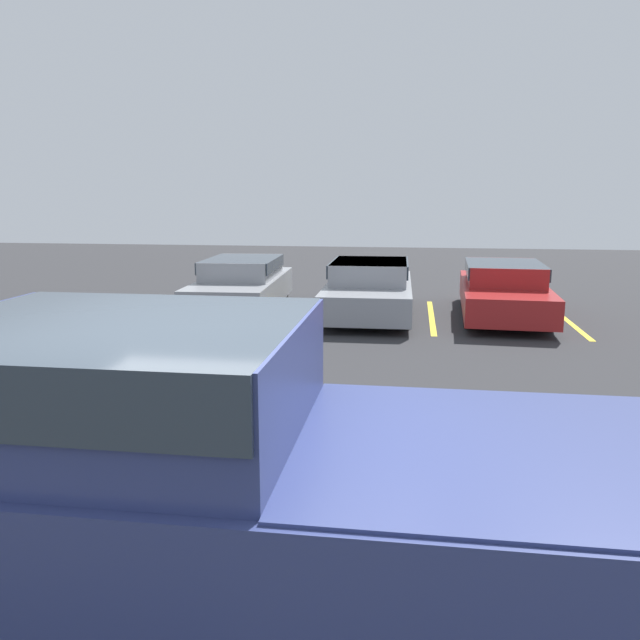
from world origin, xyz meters
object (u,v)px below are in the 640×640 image
pickup_truck (172,477)px  parked_sedan_c (503,288)px  parked_sedan_a (242,283)px  parked_sedan_b (369,286)px

pickup_truck → parked_sedan_c: bearing=72.3°
parked_sedan_a → parked_sedan_c: size_ratio=0.96×
parked_sedan_a → parked_sedan_b: 2.94m
pickup_truck → parked_sedan_c: size_ratio=1.29×
parked_sedan_a → parked_sedan_b: bearing=87.3°
parked_sedan_b → parked_sedan_c: parked_sedan_b is taller
parked_sedan_a → parked_sedan_b: size_ratio=1.00×
pickup_truck → parked_sedan_a: pickup_truck is taller
parked_sedan_b → pickup_truck: bearing=-3.5°
parked_sedan_b → parked_sedan_c: (2.95, 0.24, -0.01)m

